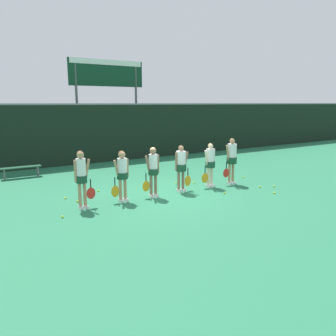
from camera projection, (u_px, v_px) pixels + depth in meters
ground_plane at (167, 194)px, 11.57m from camera, size 140.00×140.00×0.00m
fence_windscreen at (97, 133)px, 17.28m from camera, size 60.00×0.08×3.13m
scoreboard at (107, 80)px, 19.04m from camera, size 4.49×0.15×5.60m
bench_courtside at (21, 168)px, 13.98m from camera, size 1.62×0.38×0.47m
player_0 at (82, 175)px, 9.75m from camera, size 0.61×0.33×1.77m
player_1 at (122, 172)px, 10.47m from camera, size 0.63×0.35×1.67m
player_2 at (153, 168)px, 10.99m from camera, size 0.61×0.34×1.71m
player_3 at (181, 165)px, 11.68m from camera, size 0.66×0.38×1.69m
player_4 at (210, 162)px, 12.33m from camera, size 0.66×0.36×1.67m
player_5 at (232, 157)px, 12.77m from camera, size 0.68×0.40×1.81m
tennis_ball_0 at (98, 191)px, 11.82m from camera, size 0.07×0.07×0.07m
tennis_ball_1 at (274, 193)px, 11.55m from camera, size 0.07×0.07×0.07m
tennis_ball_2 at (194, 182)px, 13.10m from camera, size 0.07×0.07×0.07m
tennis_ball_3 at (65, 198)px, 10.93m from camera, size 0.07×0.07×0.07m
tennis_ball_4 at (243, 177)px, 14.01m from camera, size 0.07×0.07×0.07m
tennis_ball_5 at (260, 187)px, 12.39m from camera, size 0.07×0.07×0.07m
tennis_ball_6 at (228, 172)px, 15.12m from camera, size 0.06×0.06×0.06m
tennis_ball_7 at (78, 201)px, 10.58m from camera, size 0.07×0.07×0.07m
tennis_ball_8 at (62, 217)px, 9.13m from camera, size 0.07×0.07×0.07m
tennis_ball_9 at (224, 193)px, 11.56m from camera, size 0.07×0.07×0.07m
tennis_ball_10 at (274, 186)px, 12.49m from camera, size 0.07×0.07×0.07m
tennis_ball_11 at (176, 183)px, 12.96m from camera, size 0.07×0.07×0.07m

